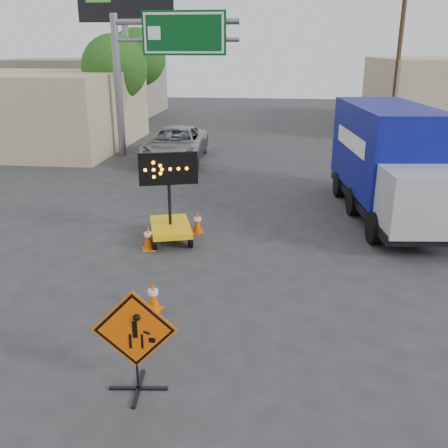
% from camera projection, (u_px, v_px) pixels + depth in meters
% --- Properties ---
extents(ground, '(100.00, 100.00, 0.00)m').
position_uv_depth(ground, '(164.00, 384.00, 8.23)').
color(ground, '#2D2D30').
rests_on(ground, ground).
extents(curb_right, '(0.40, 60.00, 0.12)m').
position_uv_depth(curb_right, '(410.00, 176.00, 21.42)').
color(curb_right, gray).
rests_on(curb_right, ground).
extents(storefront_left_near, '(14.00, 10.00, 4.00)m').
position_uv_depth(storefront_left_near, '(2.00, 109.00, 27.89)').
color(storefront_left_near, tan).
rests_on(storefront_left_near, ground).
extents(storefront_left_far, '(12.00, 10.00, 4.40)m').
position_uv_depth(storefront_left_far, '(82.00, 87.00, 41.04)').
color(storefront_left_far, gray).
rests_on(storefront_left_far, ground).
extents(highway_gantry, '(6.18, 0.38, 6.90)m').
position_uv_depth(highway_gantry, '(157.00, 52.00, 23.85)').
color(highway_gantry, slate).
rests_on(highway_gantry, ground).
extents(billboard, '(6.10, 0.54, 9.85)m').
position_uv_depth(billboard, '(126.00, 12.00, 30.95)').
color(billboard, slate).
rests_on(billboard, ground).
extents(utility_pole_far, '(1.80, 0.26, 9.00)m').
position_uv_depth(utility_pole_far, '(398.00, 58.00, 28.21)').
color(utility_pole_far, '#42311C').
rests_on(utility_pole_far, ground).
extents(tree_left_near, '(3.71, 3.71, 6.03)m').
position_uv_depth(tree_left_near, '(114.00, 68.00, 28.35)').
color(tree_left_near, '#42311C').
rests_on(tree_left_near, ground).
extents(tree_left_far, '(4.10, 4.10, 6.66)m').
position_uv_depth(tree_left_far, '(137.00, 58.00, 35.81)').
color(tree_left_far, '#42311C').
rests_on(tree_left_far, ground).
extents(construction_sign, '(1.34, 0.95, 1.78)m').
position_uv_depth(construction_sign, '(135.00, 339.00, 7.78)').
color(construction_sign, black).
rests_on(construction_sign, ground).
extents(arrow_board, '(1.57, 2.04, 2.57)m').
position_uv_depth(arrow_board, '(170.00, 221.00, 14.19)').
color(arrow_board, '#F3B40D').
rests_on(arrow_board, ground).
extents(pickup_truck, '(3.02, 6.02, 1.64)m').
position_uv_depth(pickup_truck, '(175.00, 144.00, 24.18)').
color(pickup_truck, '#ABADB3').
rests_on(pickup_truck, ground).
extents(box_truck, '(3.00, 7.61, 3.52)m').
position_uv_depth(box_truck, '(389.00, 168.00, 16.01)').
color(box_truck, black).
rests_on(box_truck, ground).
extents(cone_a, '(0.38, 0.38, 0.67)m').
position_uv_depth(cone_a, '(153.00, 296.00, 10.43)').
color(cone_a, '#DA4F04').
rests_on(cone_a, ground).
extents(cone_b, '(0.46, 0.46, 0.69)m').
position_uv_depth(cone_b, '(148.00, 238.00, 13.61)').
color(cone_b, '#DA4F04').
rests_on(cone_b, ground).
extents(cone_c, '(0.43, 0.43, 0.67)m').
position_uv_depth(cone_c, '(198.00, 222.00, 14.87)').
color(cone_c, '#DA4F04').
rests_on(cone_c, ground).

